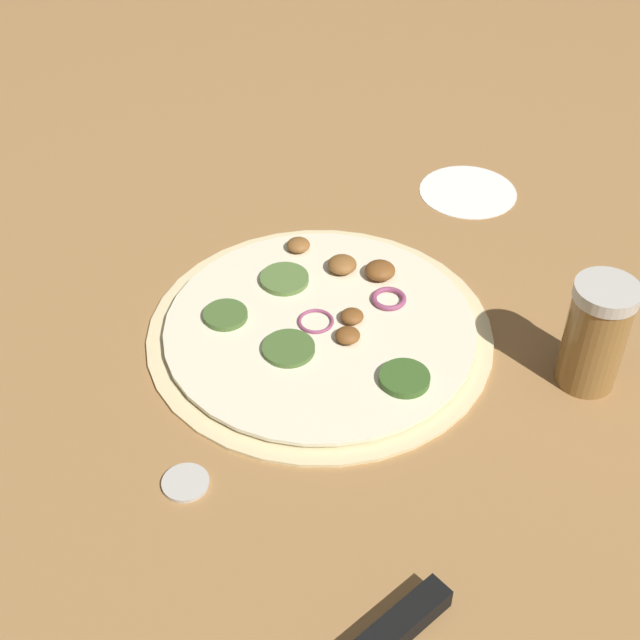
# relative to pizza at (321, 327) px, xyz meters

# --- Properties ---
(ground_plane) EXTENTS (3.00, 3.00, 0.00)m
(ground_plane) POSITION_rel_pizza_xyz_m (-0.00, -0.00, -0.01)
(ground_plane) COLOR #9E703F
(pizza) EXTENTS (0.33, 0.33, 0.03)m
(pizza) POSITION_rel_pizza_xyz_m (0.00, 0.00, 0.00)
(pizza) COLOR beige
(pizza) RESTS_ON ground_plane
(spice_jar) EXTENTS (0.06, 0.06, 0.11)m
(spice_jar) POSITION_rel_pizza_xyz_m (0.10, -0.22, 0.05)
(spice_jar) COLOR olive
(spice_jar) RESTS_ON ground_plane
(loose_cap) EXTENTS (0.04, 0.04, 0.01)m
(loose_cap) POSITION_rel_pizza_xyz_m (-0.21, -0.03, -0.00)
(loose_cap) COLOR beige
(loose_cap) RESTS_ON ground_plane
(flour_patch) EXTENTS (0.11, 0.11, 0.00)m
(flour_patch) POSITION_rel_pizza_xyz_m (0.29, 0.02, -0.01)
(flour_patch) COLOR white
(flour_patch) RESTS_ON ground_plane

